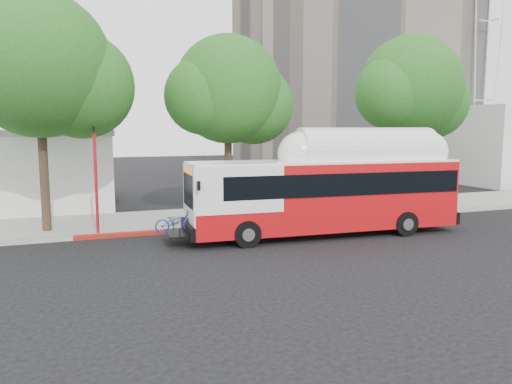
# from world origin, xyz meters

# --- Properties ---
(ground) EXTENTS (120.00, 120.00, 0.00)m
(ground) POSITION_xyz_m (0.00, 0.00, 0.00)
(ground) COLOR black
(ground) RESTS_ON ground
(sidewalk) EXTENTS (60.00, 5.00, 0.15)m
(sidewalk) POSITION_xyz_m (0.00, 6.50, 0.07)
(sidewalk) COLOR gray
(sidewalk) RESTS_ON ground
(curb_strip) EXTENTS (60.00, 0.30, 0.15)m
(curb_strip) POSITION_xyz_m (0.00, 3.90, 0.07)
(curb_strip) COLOR gray
(curb_strip) RESTS_ON ground
(red_curb_segment) EXTENTS (10.00, 0.32, 0.16)m
(red_curb_segment) POSITION_xyz_m (-3.00, 3.90, 0.08)
(red_curb_segment) COLOR maroon
(red_curb_segment) RESTS_ON ground
(street_tree_left) EXTENTS (6.67, 5.80, 9.74)m
(street_tree_left) POSITION_xyz_m (-8.53, 5.56, 6.60)
(street_tree_left) COLOR #2D2116
(street_tree_left) RESTS_ON ground
(street_tree_mid) EXTENTS (5.75, 5.00, 8.62)m
(street_tree_mid) POSITION_xyz_m (-0.59, 6.06, 5.91)
(street_tree_mid) COLOR #2D2116
(street_tree_mid) RESTS_ON ground
(street_tree_right) EXTENTS (6.21, 5.40, 9.18)m
(street_tree_right) POSITION_xyz_m (9.44, 5.86, 6.26)
(street_tree_right) COLOR #2D2116
(street_tree_right) RESTS_ON ground
(transit_bus) EXTENTS (11.96, 3.00, 3.51)m
(transit_bus) POSITION_xyz_m (1.72, 1.32, 1.64)
(transit_bus) COLOR #B50C10
(transit_bus) RESTS_ON ground
(signal_pole) EXTENTS (0.13, 0.42, 4.40)m
(signal_pole) POSITION_xyz_m (-7.04, 4.23, 2.26)
(signal_pole) COLOR #B5131B
(signal_pole) RESTS_ON ground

